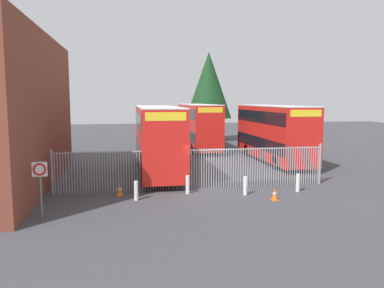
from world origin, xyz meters
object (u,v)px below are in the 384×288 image
(bollard_far_right, at_px, (298,183))
(traffic_cone_mid_forecourt, at_px, (120,190))
(double_decker_bus_near_gate, at_px, (157,137))
(bollard_near_left, at_px, (136,191))
(double_decker_bus_behind_fence_right, at_px, (198,125))
(traffic_cone_by_gate, at_px, (275,194))
(bollard_center_front, at_px, (188,185))
(bollard_near_right, at_px, (245,186))
(speed_limit_sign_post, at_px, (40,176))
(double_decker_bus_behind_fence_left, at_px, (273,131))

(bollard_far_right, relative_size, traffic_cone_mid_forecourt, 1.61)
(double_decker_bus_near_gate, height_order, bollard_near_left, double_decker_bus_near_gate)
(double_decker_bus_behind_fence_right, height_order, bollard_near_left, double_decker_bus_behind_fence_right)
(bollard_far_right, bearing_deg, bollard_near_left, -177.96)
(traffic_cone_by_gate, bearing_deg, bollard_center_front, 153.02)
(bollard_near_right, height_order, bollard_far_right, same)
(double_decker_bus_behind_fence_right, height_order, speed_limit_sign_post, double_decker_bus_behind_fence_right)
(bollard_far_right, xyz_separation_m, speed_limit_sign_post, (-12.41, -2.48, 1.30))
(double_decker_bus_behind_fence_left, height_order, bollard_near_left, double_decker_bus_behind_fence_left)
(double_decker_bus_near_gate, xyz_separation_m, double_decker_bus_behind_fence_left, (9.31, 3.19, 0.00))
(double_decker_bus_near_gate, distance_m, bollard_near_right, 7.90)
(bollard_near_left, relative_size, traffic_cone_by_gate, 1.61)
(double_decker_bus_near_gate, bearing_deg, bollard_near_right, -59.07)
(double_decker_bus_behind_fence_left, distance_m, bollard_center_front, 12.35)
(bollard_center_front, xyz_separation_m, bollard_far_right, (5.84, -0.55, 0.00))
(double_decker_bus_behind_fence_right, height_order, bollard_far_right, double_decker_bus_behind_fence_right)
(double_decker_bus_behind_fence_left, height_order, bollard_far_right, double_decker_bus_behind_fence_left)
(bollard_near_left, distance_m, traffic_cone_by_gate, 6.72)
(double_decker_bus_behind_fence_right, bearing_deg, bollard_near_right, -93.25)
(double_decker_bus_behind_fence_right, distance_m, bollard_center_front, 18.05)
(bollard_near_right, height_order, speed_limit_sign_post, speed_limit_sign_post)
(double_decker_bus_near_gate, relative_size, traffic_cone_mid_forecourt, 18.32)
(bollard_near_right, xyz_separation_m, bollard_far_right, (2.97, 0.21, 0.00))
(double_decker_bus_near_gate, xyz_separation_m, bollard_center_front, (1.07, -5.80, -1.95))
(bollard_near_right, xyz_separation_m, traffic_cone_by_gate, (1.09, -1.25, -0.19))
(bollard_near_right, xyz_separation_m, traffic_cone_mid_forecourt, (-6.34, 0.96, -0.19))
(bollard_center_front, height_order, bollard_far_right, same)
(double_decker_bus_behind_fence_right, bearing_deg, bollard_center_front, -102.57)
(bollard_center_front, xyz_separation_m, traffic_cone_by_gate, (3.95, -2.01, -0.19))
(traffic_cone_mid_forecourt, bearing_deg, speed_limit_sign_post, -133.92)
(double_decker_bus_near_gate, relative_size, bollard_center_front, 11.38)
(double_decker_bus_behind_fence_left, height_order, traffic_cone_mid_forecourt, double_decker_bus_behind_fence_left)
(bollard_near_left, distance_m, speed_limit_sign_post, 4.66)
(bollard_near_left, relative_size, bollard_near_right, 1.00)
(bollard_center_front, distance_m, bollard_near_right, 2.97)
(bollard_far_right, height_order, traffic_cone_by_gate, bollard_far_right)
(bollard_far_right, bearing_deg, double_decker_bus_behind_fence_right, 96.10)
(double_decker_bus_behind_fence_right, height_order, bollard_near_right, double_decker_bus_behind_fence_right)
(bollard_near_left, bearing_deg, bollard_near_right, 0.95)
(double_decker_bus_near_gate, bearing_deg, double_decker_bus_behind_fence_left, 18.91)
(double_decker_bus_behind_fence_right, relative_size, bollard_far_right, 11.38)
(traffic_cone_by_gate, relative_size, speed_limit_sign_post, 0.25)
(double_decker_bus_behind_fence_left, xyz_separation_m, traffic_cone_mid_forecourt, (-11.71, -8.80, -2.13))
(double_decker_bus_behind_fence_right, xyz_separation_m, bollard_center_front, (-3.91, -17.52, -1.95))
(bollard_center_front, height_order, traffic_cone_mid_forecourt, bollard_center_front)
(bollard_near_left, bearing_deg, traffic_cone_by_gate, -9.90)
(double_decker_bus_near_gate, distance_m, double_decker_bus_behind_fence_right, 12.73)
(double_decker_bus_near_gate, xyz_separation_m, speed_limit_sign_post, (-5.51, -8.83, -0.65))
(bollard_near_right, relative_size, speed_limit_sign_post, 0.40)
(traffic_cone_mid_forecourt, bearing_deg, bollard_near_left, -52.54)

